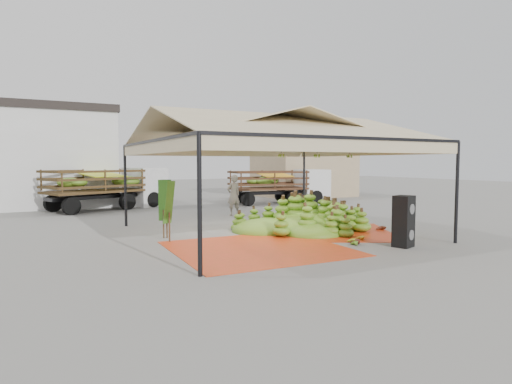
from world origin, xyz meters
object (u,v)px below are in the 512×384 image
banana_heap (307,213)px  truck_left (113,184)px  speaker_stack (404,221)px  truck_right (283,183)px  vendor (234,195)px

banana_heap → truck_left: truck_left is taller
speaker_stack → truck_left: (-5.62, 14.13, 0.56)m
truck_left → truck_right: 9.43m
vendor → truck_left: truck_left is taller
banana_heap → vendor: size_ratio=2.97×
banana_heap → vendor: vendor is taller
banana_heap → truck_left: 11.40m
speaker_stack → truck_left: 15.22m
speaker_stack → truck_left: bearing=93.2°
speaker_stack → truck_right: bearing=55.2°
vendor → truck_right: bearing=-151.4°
truck_right → truck_left: bearing=177.8°
vendor → truck_right: 6.27m
speaker_stack → banana_heap: bearing=79.8°
vendor → truck_left: (-4.35, 5.39, 0.37)m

